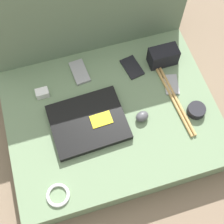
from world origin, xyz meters
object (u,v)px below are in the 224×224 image
(phone_black, at_px, (171,85))
(phone_small, at_px, (80,72))
(speaker_puck, at_px, (196,110))
(phone_silver, at_px, (132,67))
(laptop, at_px, (88,122))
(computer_mouse, at_px, (142,116))
(camera_pouch, at_px, (163,56))
(charger_brick, at_px, (42,93))

(phone_black, relative_size, phone_small, 0.87)
(phone_small, bearing_deg, speaker_puck, -42.64)
(speaker_puck, distance_m, phone_small, 0.56)
(phone_silver, xyz_separation_m, phone_small, (-0.24, 0.04, 0.00))
(laptop, xyz_separation_m, phone_black, (0.41, 0.08, -0.01))
(speaker_puck, relative_size, phone_small, 0.61)
(laptop, relative_size, phone_black, 2.83)
(computer_mouse, height_order, phone_small, computer_mouse)
(computer_mouse, height_order, speaker_puck, computer_mouse)
(phone_silver, height_order, phone_black, same)
(computer_mouse, relative_size, phone_black, 0.60)
(camera_pouch, relative_size, charger_brick, 2.31)
(phone_silver, distance_m, camera_pouch, 0.15)
(computer_mouse, xyz_separation_m, charger_brick, (-0.39, 0.24, -0.00))
(laptop, distance_m, phone_silver, 0.35)
(phone_small, height_order, charger_brick, charger_brick)
(laptop, height_order, computer_mouse, computer_mouse)
(phone_small, bearing_deg, phone_silver, -14.99)
(speaker_puck, distance_m, phone_black, 0.17)
(phone_black, distance_m, charger_brick, 0.59)
(laptop, relative_size, charger_brick, 5.67)
(laptop, distance_m, camera_pouch, 0.47)
(phone_small, bearing_deg, laptop, -100.49)
(charger_brick, bearing_deg, phone_small, 19.68)
(phone_black, height_order, camera_pouch, camera_pouch)
(laptop, xyz_separation_m, phone_small, (0.03, 0.26, -0.01))
(phone_small, relative_size, camera_pouch, 0.99)
(speaker_puck, xyz_separation_m, camera_pouch, (-0.05, 0.29, 0.03))
(speaker_puck, height_order, charger_brick, charger_brick)
(phone_silver, distance_m, phone_small, 0.25)
(charger_brick, bearing_deg, laptop, -50.61)
(phone_silver, distance_m, phone_black, 0.20)
(phone_silver, bearing_deg, camera_pouch, -14.11)
(speaker_puck, xyz_separation_m, phone_black, (-0.05, 0.16, -0.01))
(speaker_puck, relative_size, camera_pouch, 0.60)
(camera_pouch, bearing_deg, phone_black, -91.54)
(phone_small, bearing_deg, camera_pouch, -12.35)
(speaker_puck, bearing_deg, camera_pouch, 99.60)
(charger_brick, bearing_deg, phone_black, -11.63)
(phone_black, bearing_deg, phone_silver, 148.46)
(computer_mouse, bearing_deg, speaker_puck, -25.59)
(speaker_puck, xyz_separation_m, charger_brick, (-0.63, 0.28, 0.00))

